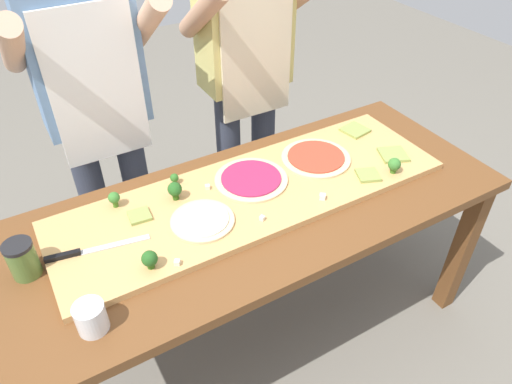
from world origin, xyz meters
The scene contains 24 objects.
ground_plane centered at (0.00, 0.00, 0.00)m, with size 8.00×8.00×0.00m, color #6B665B.
prep_table centered at (0.00, 0.00, 0.67)m, with size 1.86×0.76×0.76m.
cutting_board centered at (0.01, 0.05, 0.78)m, with size 1.49×0.46×0.02m, color tan.
chefs_knife centered at (-0.62, 0.04, 0.79)m, with size 0.33×0.08×0.02m.
pizza_whole_tomato_red centered at (0.33, 0.10, 0.80)m, with size 0.28×0.28×0.02m.
pizza_whole_beet_magenta centered at (0.03, 0.11, 0.80)m, with size 0.28×0.28×0.02m.
pizza_whole_white_garlic centered at (-0.23, -0.01, 0.80)m, with size 0.22×0.22×0.02m.
pizza_slice_near_left centered at (-0.40, 0.12, 0.80)m, with size 0.07×0.07×0.01m, color #899E4C.
pizza_slice_center centered at (0.62, -0.04, 0.80)m, with size 0.11×0.11×0.01m, color #899E4C.
pizza_slice_near_right centered at (0.44, -0.10, 0.80)m, with size 0.08×0.08×0.01m, color #899E4C.
pizza_slice_far_left centered at (0.61, 0.19, 0.80)m, with size 0.10×0.10×0.01m, color #899E4C.
broccoli_floret_center_right centered at (-0.46, 0.22, 0.83)m, with size 0.04×0.04×0.06m.
broccoli_floret_front_right centered at (0.54, -0.13, 0.83)m, with size 0.05×0.05×0.06m.
broccoli_floret_back_left centered at (-0.45, -0.12, 0.83)m, with size 0.05×0.05×0.06m.
broccoli_floret_back_mid centered at (-0.26, 0.15, 0.83)m, with size 0.05×0.05×0.07m.
broccoli_floret_front_mid centered at (-0.22, 0.24, 0.81)m, with size 0.03×0.03×0.04m.
cheese_crumble_a centered at (-0.38, -0.15, 0.80)m, with size 0.02×0.02×0.02m, color silver.
cheese_crumble_b centered at (-0.13, 0.14, 0.80)m, with size 0.02×0.02×0.02m, color silver.
cheese_crumble_c centered at (-0.04, -0.11, 0.80)m, with size 0.02×0.02×0.02m, color silver.
cheese_crumble_d centered at (0.20, -0.12, 0.80)m, with size 0.02×0.02×0.02m, color white.
flour_cup centered at (-0.66, -0.23, 0.80)m, with size 0.09×0.09×0.09m.
sauce_jar centered at (-0.79, 0.07, 0.83)m, with size 0.09×0.09×0.13m.
cook_left centered at (-0.37, 0.64, 1.00)m, with size 0.54×0.39×1.67m.
cook_right centered at (0.31, 0.64, 1.00)m, with size 0.54×0.39×1.67m.
Camera 1 is at (-0.67, -1.15, 1.89)m, focal length 33.44 mm.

